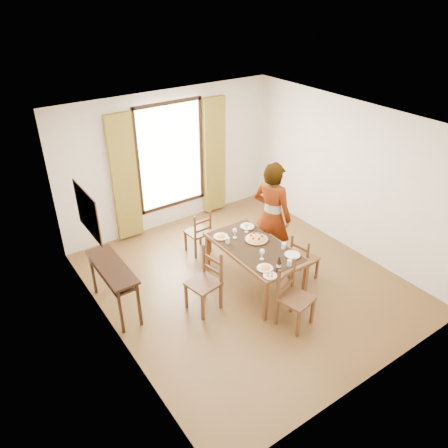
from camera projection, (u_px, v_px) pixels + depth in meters
ground at (246, 282)px, 7.33m from camera, size 5.00×5.00×0.00m
room_shell at (243, 197)px, 6.64m from camera, size 4.60×5.10×2.74m
console_table at (112, 272)px, 6.41m from camera, size 0.38×1.20×0.80m
dining_table at (255, 250)px, 6.93m from camera, size 0.91×1.67×0.76m
chair_west at (205, 283)px, 6.55m from camera, size 0.51×0.51×0.98m
chair_north at (199, 233)px, 7.91m from camera, size 0.40×0.40×0.86m
chair_south at (294, 298)px, 6.25m from camera, size 0.52×0.52×0.97m
chair_east at (303, 260)px, 7.19m from camera, size 0.43×0.43×0.85m
man at (272, 216)px, 7.29m from camera, size 1.00×0.92×1.94m
plate_sw at (265, 267)px, 6.35m from camera, size 0.27×0.27×0.05m
plate_se at (292, 254)px, 6.64m from camera, size 0.27×0.27×0.05m
plate_nw at (221, 236)px, 7.10m from camera, size 0.27×0.27×0.05m
plate_ne at (247, 226)px, 7.39m from camera, size 0.27×0.27×0.05m
pasta_platter at (256, 237)px, 7.02m from camera, size 0.40×0.40×0.10m
caprese_plate at (270, 275)px, 6.20m from camera, size 0.20×0.20×0.04m
wine_glass_a at (262, 254)px, 6.53m from camera, size 0.08×0.08×0.18m
wine_glass_b at (247, 227)px, 7.22m from camera, size 0.08×0.08×0.18m
wine_glass_c at (235, 233)px, 7.06m from camera, size 0.08×0.08×0.18m
tumbler_a at (284, 246)px, 6.80m from camera, size 0.07×0.07×0.10m
tumbler_b at (228, 240)px, 6.94m from camera, size 0.07×0.07×0.10m
tumbler_c at (289, 263)px, 6.40m from camera, size 0.07×0.07×0.10m
wine_bottle at (279, 264)px, 6.25m from camera, size 0.07×0.07×0.25m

